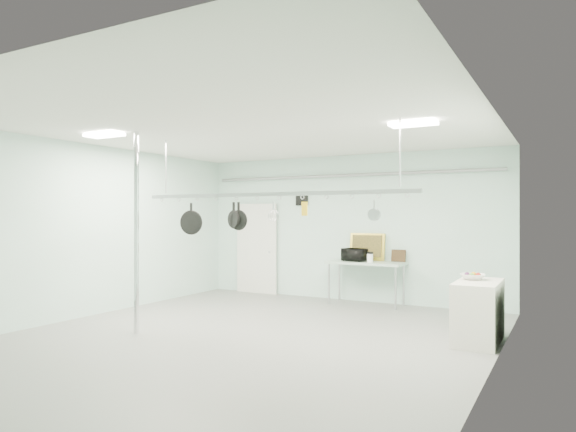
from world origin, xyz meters
The scene contains 25 objects.
floor centered at (0.00, 0.00, 0.00)m, with size 8.00×8.00×0.00m, color gray.
ceiling centered at (0.00, 0.00, 3.19)m, with size 7.00×8.00×0.02m, color silver.
back_wall centered at (0.00, 3.99, 1.60)m, with size 7.00×0.02×3.20m, color silver.
right_wall centered at (3.49, 0.00, 1.60)m, with size 0.02×8.00×3.20m, color silver.
door centered at (-2.30, 3.94, 1.05)m, with size 1.10×0.10×2.20m, color silver.
wall_vent centered at (-1.10, 3.97, 2.25)m, with size 0.30×0.04×0.30m, color black.
conduit_pipe centered at (0.00, 3.90, 2.75)m, with size 0.07×0.07×6.60m, color gray.
chrome_pole centered at (-1.70, -0.60, 1.60)m, with size 0.08×0.08×3.20m, color silver.
prep_table centered at (0.60, 3.60, 0.83)m, with size 1.60×0.70×0.91m.
side_cabinet centered at (3.15, 1.40, 0.45)m, with size 0.60×1.20×0.90m, color silver.
pot_rack centered at (0.20, 0.30, 2.23)m, with size 4.80×0.06×1.00m.
light_panel_left centered at (-2.20, -0.80, 3.16)m, with size 0.65×0.30×0.05m, color white.
light_panel_right centered at (2.40, 0.60, 3.16)m, with size 0.65×0.30×0.05m, color white.
microwave centered at (0.35, 3.59, 1.04)m, with size 0.48×0.33×0.27m, color black.
coffee_canister centered at (0.74, 3.45, 0.99)m, with size 0.12×0.12×0.18m, color white.
painting_large centered at (0.52, 3.90, 1.20)m, with size 0.78×0.05×0.58m, color gold.
painting_small centered at (1.20, 3.90, 1.03)m, with size 0.30×0.04×0.25m, color #382613.
fruit_bowl centered at (3.05, 1.55, 0.94)m, with size 0.36×0.36×0.09m, color silver.
skillet_left centered at (-1.33, 0.30, 1.81)m, with size 0.41×0.06×0.54m, color black, non-canonical shape.
skillet_mid centered at (-0.45, 0.30, 1.87)m, with size 0.30×0.06×0.42m, color black, non-canonical shape.
skillet_right centered at (-0.36, 0.30, 1.86)m, with size 0.32×0.06×0.44m, color black, non-canonical shape.
whisk centered at (0.30, 0.30, 1.94)m, with size 0.17×0.17×0.28m, color silver, non-canonical shape.
grater centered at (0.84, 0.30, 1.97)m, with size 0.09×0.02×0.23m, color yellow, non-canonical shape.
saucepan centered at (1.93, 0.30, 1.93)m, with size 0.17×0.10×0.30m, color #BAB9BE, non-canonical shape.
fruit_cluster centered at (3.05, 1.55, 0.98)m, with size 0.24×0.24×0.09m, color #9B170E, non-canonical shape.
Camera 1 is at (4.33, -6.56, 1.87)m, focal length 32.00 mm.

